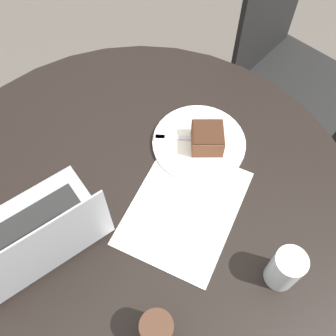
# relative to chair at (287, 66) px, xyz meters

# --- Properties ---
(ground_plane) EXTENTS (12.00, 12.00, 0.00)m
(ground_plane) POSITION_rel_chair_xyz_m (-0.88, 0.06, -0.49)
(ground_plane) COLOR #4C4742
(dining_table) EXTENTS (1.13, 1.13, 0.72)m
(dining_table) POSITION_rel_chair_xyz_m (-0.88, 0.06, 0.08)
(dining_table) COLOR black
(dining_table) RESTS_ON ground_plane
(chair) EXTENTS (0.48, 0.48, 0.99)m
(chair) POSITION_rel_chair_xyz_m (0.00, 0.00, 0.00)
(chair) COLOR black
(chair) RESTS_ON ground_plane
(paper_document) EXTENTS (0.35, 0.28, 0.00)m
(paper_document) POSITION_rel_chair_xyz_m (-0.81, -0.04, 0.23)
(paper_document) COLOR white
(paper_document) RESTS_ON dining_table
(plate) EXTENTS (0.25, 0.25, 0.01)m
(plate) POSITION_rel_chair_xyz_m (-0.63, 0.03, 0.23)
(plate) COLOR silver
(plate) RESTS_ON dining_table
(cake_slice) EXTENTS (0.11, 0.11, 0.06)m
(cake_slice) POSITION_rel_chair_xyz_m (-0.63, 0.01, 0.27)
(cake_slice) COLOR brown
(cake_slice) RESTS_ON plate
(fork) EXTENTS (0.10, 0.16, 0.00)m
(fork) POSITION_rel_chair_xyz_m (-0.65, 0.08, 0.24)
(fork) COLOR silver
(fork) RESTS_ON plate
(coffee_glass) EXTENTS (0.07, 0.07, 0.10)m
(coffee_glass) POSITION_rel_chair_xyz_m (-1.08, -0.14, 0.28)
(coffee_glass) COLOR #3D2619
(coffee_glass) RESTS_ON dining_table
(water_glass) EXTENTS (0.07, 0.07, 0.11)m
(water_glass) POSITION_rel_chair_xyz_m (-0.84, -0.30, 0.28)
(water_glass) COLOR silver
(water_glass) RESTS_ON dining_table
(laptop) EXTENTS (0.37, 0.31, 0.21)m
(laptop) POSITION_rel_chair_xyz_m (-1.07, 0.19, 0.26)
(laptop) COLOR gray
(laptop) RESTS_ON dining_table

